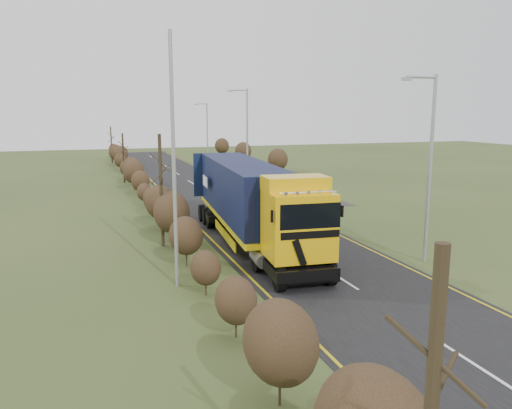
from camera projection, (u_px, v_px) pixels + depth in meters
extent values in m
plane|color=#38491F|center=(303.00, 255.00, 25.48)|extent=(160.00, 160.00, 0.00)
cube|color=black|center=(244.00, 216.00, 34.77)|extent=(8.00, 120.00, 0.02)
cube|color=#2B2926|center=(278.00, 191.00, 46.15)|extent=(6.00, 18.00, 0.02)
cube|color=gold|center=(191.00, 220.00, 33.58)|extent=(0.12, 116.00, 0.01)
cube|color=gold|center=(292.00, 213.00, 35.96)|extent=(0.12, 116.00, 0.01)
cube|color=silver|center=(475.00, 365.00, 14.32)|extent=(0.12, 3.00, 0.01)
cube|color=silver|center=(341.00, 278.00, 21.76)|extent=(0.12, 3.00, 0.01)
cube|color=silver|center=(275.00, 236.00, 29.19)|extent=(0.12, 3.00, 0.01)
cube|color=silver|center=(235.00, 211.00, 36.63)|extent=(0.12, 3.00, 0.01)
cube|color=silver|center=(209.00, 194.00, 44.06)|extent=(0.12, 3.00, 0.01)
cube|color=silver|center=(191.00, 182.00, 51.50)|extent=(0.12, 3.00, 0.01)
cube|color=silver|center=(177.00, 173.00, 58.94)|extent=(0.12, 3.00, 0.01)
cube|color=silver|center=(166.00, 166.00, 66.37)|extent=(0.12, 3.00, 0.01)
cube|color=silver|center=(158.00, 161.00, 73.81)|extent=(0.12, 3.00, 0.01)
cube|color=silver|center=(151.00, 156.00, 81.24)|extent=(0.12, 3.00, 0.01)
ellipsoid|color=#2F1F15|center=(280.00, 342.00, 12.08)|extent=(1.80, 2.34, 2.07)
ellipsoid|color=#2F1F15|center=(236.00, 300.00, 15.90)|extent=(1.34, 1.74, 1.54)
ellipsoid|color=#2F1F15|center=(205.00, 268.00, 19.63)|extent=(1.21, 1.57, 1.39)
ellipsoid|color=#2F1F15|center=(186.00, 236.00, 23.29)|extent=(1.58, 2.06, 1.82)
ellipsoid|color=#2F1F15|center=(172.00, 212.00, 26.94)|extent=(1.96, 2.55, 2.25)
ellipsoid|color=#2F1F15|center=(160.00, 202.00, 30.67)|extent=(1.83, 2.38, 2.10)
ellipsoid|color=#2F1F15|center=(153.00, 198.00, 34.49)|extent=(1.37, 1.78, 1.57)
ellipsoid|color=#2F1F15|center=(145.00, 192.00, 38.20)|extent=(1.20, 1.56, 1.38)
ellipsoid|color=#2F1F15|center=(140.00, 181.00, 41.91)|extent=(1.55, 2.02, 1.78)
ellipsoid|color=#2F1F15|center=(134.00, 171.00, 45.50)|extent=(1.95, 2.53, 2.24)
ellipsoid|color=#2F1F15|center=(132.00, 168.00, 49.30)|extent=(1.85, 2.41, 2.13)
ellipsoid|color=#2F1F15|center=(126.00, 168.00, 53.02)|extent=(1.40, 1.81, 1.61)
ellipsoid|color=#2F1F15|center=(126.00, 166.00, 56.86)|extent=(1.19, 1.55, 1.37)
ellipsoid|color=#2F1F15|center=(120.00, 160.00, 60.43)|extent=(1.52, 1.97, 1.75)
ellipsoid|color=#2F1F15|center=(120.00, 154.00, 64.17)|extent=(1.93, 2.51, 2.22)
ellipsoid|color=#2F1F15|center=(116.00, 152.00, 67.80)|extent=(1.88, 2.44, 2.16)
ellipsoid|color=#2F1F15|center=(117.00, 153.00, 71.71)|extent=(1.43, 1.85, 1.64)
ellipsoid|color=#2F1F15|center=(113.00, 153.00, 75.35)|extent=(1.19, 1.55, 1.37)
ellipsoid|color=#2F1F15|center=(114.00, 149.00, 79.14)|extent=(1.49, 1.93, 1.71)
cylinder|color=#2F2517|center=(161.00, 191.00, 26.56)|extent=(0.18, 0.18, 6.05)
cylinder|color=#2F2517|center=(123.00, 158.00, 50.82)|extent=(0.18, 0.18, 5.06)
cylinder|color=#2F2517|center=(111.00, 145.00, 71.26)|extent=(0.18, 0.18, 5.15)
cube|color=black|center=(289.00, 259.00, 22.10)|extent=(3.00, 5.16, 0.48)
cube|color=#F3B70A|center=(298.00, 225.00, 20.87)|extent=(2.89, 2.59, 2.80)
cube|color=black|center=(309.00, 277.00, 20.18)|extent=(2.69, 0.36, 0.59)
cube|color=black|center=(300.00, 253.00, 19.77)|extent=(0.65, 0.08, 1.16)
cube|color=black|center=(320.00, 251.00, 20.06)|extent=(0.65, 0.08, 1.16)
cube|color=black|center=(311.00, 216.00, 19.68)|extent=(2.53, 0.28, 1.02)
cube|color=black|center=(310.00, 235.00, 19.79)|extent=(2.47, 0.24, 0.30)
cube|color=#F3B70A|center=(295.00, 183.00, 20.91)|extent=(2.81, 1.73, 0.60)
cylinder|color=silver|center=(308.00, 192.00, 19.75)|extent=(2.37, 0.26, 0.06)
cube|color=black|center=(272.00, 216.00, 19.41)|extent=(0.09, 0.13, 0.48)
cube|color=black|center=(342.00, 211.00, 20.40)|extent=(0.09, 0.13, 0.48)
cylinder|color=gray|center=(259.00, 258.00, 22.09)|extent=(0.72, 1.45, 0.60)
cylinder|color=gray|center=(310.00, 253.00, 22.89)|extent=(0.72, 1.45, 0.60)
cube|color=yellow|center=(242.00, 216.00, 28.50)|extent=(3.85, 13.75, 0.26)
cube|color=black|center=(242.00, 188.00, 28.21)|extent=(3.79, 13.32, 2.96)
cube|color=#0E1B3C|center=(213.00, 174.00, 34.33)|extent=(2.67, 0.29, 2.96)
cube|color=#0E1B3C|center=(286.00, 209.00, 22.08)|extent=(2.67, 0.29, 2.96)
cube|color=black|center=(223.00, 213.00, 32.42)|extent=(2.80, 4.08, 0.38)
cube|color=yellow|center=(225.00, 234.00, 27.21)|extent=(0.56, 5.91, 0.48)
cube|color=yellow|center=(270.00, 231.00, 28.05)|extent=(0.56, 5.91, 0.48)
cylinder|color=black|center=(280.00, 278.00, 20.17)|extent=(0.44, 1.15, 1.12)
cylinder|color=black|center=(330.00, 272.00, 20.89)|extent=(0.44, 1.15, 1.12)
cylinder|color=black|center=(258.00, 260.00, 22.67)|extent=(0.44, 1.15, 1.12)
cylinder|color=black|center=(303.00, 255.00, 23.40)|extent=(0.44, 1.15, 1.12)
cylinder|color=black|center=(210.00, 219.00, 31.18)|extent=(0.44, 1.15, 1.12)
cylinder|color=black|center=(244.00, 217.00, 31.91)|extent=(0.44, 1.15, 1.12)
cylinder|color=black|center=(206.00, 216.00, 32.18)|extent=(0.44, 1.15, 1.12)
cylinder|color=black|center=(239.00, 214.00, 32.91)|extent=(0.44, 1.15, 1.12)
cylinder|color=black|center=(202.00, 213.00, 33.18)|extent=(0.44, 1.15, 1.12)
cylinder|color=black|center=(234.00, 211.00, 33.91)|extent=(0.44, 1.15, 1.12)
imported|color=#9A070B|center=(288.00, 194.00, 39.46)|extent=(2.11, 4.54, 1.51)
imported|color=#0A1238|center=(252.00, 177.00, 51.14)|extent=(1.96, 3.87, 1.22)
cylinder|color=#97999C|center=(430.00, 171.00, 23.52)|extent=(0.18, 0.18, 8.87)
cylinder|color=#97999C|center=(421.00, 77.00, 22.48)|extent=(1.58, 0.12, 0.12)
cube|color=#97999C|center=(406.00, 79.00, 22.25)|extent=(0.44, 0.18, 0.14)
cylinder|color=#97999C|center=(247.00, 138.00, 47.73)|extent=(0.18, 0.18, 9.35)
cylinder|color=#97999C|center=(239.00, 90.00, 46.64)|extent=(1.66, 0.12, 0.12)
cube|color=#97999C|center=(230.00, 91.00, 46.39)|extent=(0.47, 0.19, 0.15)
cylinder|color=#97999C|center=(207.00, 135.00, 66.17)|extent=(0.18, 0.18, 8.36)
cylinder|color=#97999C|center=(201.00, 104.00, 65.19)|extent=(1.49, 0.12, 0.12)
cube|color=#97999C|center=(196.00, 105.00, 64.97)|extent=(0.42, 0.17, 0.13)
cylinder|color=#97999C|center=(174.00, 163.00, 19.98)|extent=(0.16, 0.16, 10.29)
cylinder|color=#97999C|center=(297.00, 195.00, 36.86)|extent=(0.08, 0.08, 2.20)
cylinder|color=red|center=(297.00, 181.00, 36.63)|extent=(0.70, 0.04, 0.70)
cylinder|color=white|center=(297.00, 181.00, 36.61)|extent=(0.53, 0.02, 0.53)
cylinder|color=#97999C|center=(259.00, 180.00, 47.47)|extent=(0.08, 0.08, 1.52)
cube|color=#E4BA0C|center=(259.00, 171.00, 47.27)|extent=(0.77, 0.04, 0.77)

